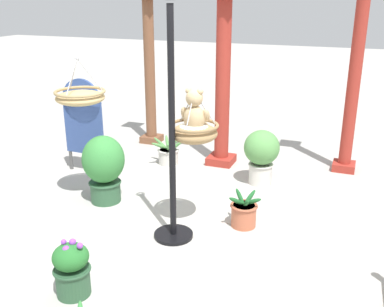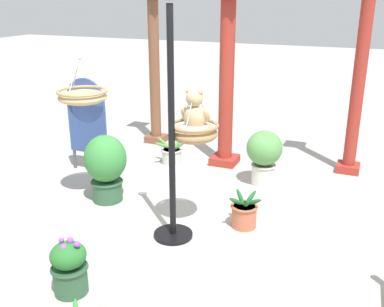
% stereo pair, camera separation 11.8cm
% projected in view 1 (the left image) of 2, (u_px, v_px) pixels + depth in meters
% --- Properties ---
extents(ground_plane, '(40.00, 40.00, 0.00)m').
position_uv_depth(ground_plane, '(191.00, 230.00, 5.26)').
color(ground_plane, '#ADAAA3').
extents(display_pole_central, '(0.44, 0.44, 2.56)m').
position_uv_depth(display_pole_central, '(173.00, 170.00, 4.86)').
color(display_pole_central, black).
rests_on(display_pole_central, ground).
extents(hanging_basket_with_teddy, '(0.54, 0.54, 0.56)m').
position_uv_depth(hanging_basket_with_teddy, '(194.00, 132.00, 4.90)').
color(hanging_basket_with_teddy, '#A37F51').
extents(teddy_bear, '(0.33, 0.29, 0.47)m').
position_uv_depth(teddy_bear, '(195.00, 113.00, 4.86)').
color(teddy_bear, tan).
extents(hanging_basket_left_high, '(0.62, 0.62, 0.57)m').
position_uv_depth(hanging_basket_left_high, '(80.00, 97.00, 5.55)').
color(hanging_basket_left_high, tan).
extents(greenhouse_pillar_left, '(0.43, 0.43, 2.66)m').
position_uv_depth(greenhouse_pillar_left, '(223.00, 84.00, 6.91)').
color(greenhouse_pillar_left, '#9E2D23').
rests_on(greenhouse_pillar_left, ground).
extents(greenhouse_pillar_right, '(0.35, 0.35, 2.98)m').
position_uv_depth(greenhouse_pillar_right, '(354.00, 78.00, 6.58)').
color(greenhouse_pillar_right, '#9E2D23').
rests_on(greenhouse_pillar_right, ground).
extents(greenhouse_pillar_far_back, '(0.36, 0.36, 2.60)m').
position_uv_depth(greenhouse_pillar_far_back, '(150.00, 74.00, 7.97)').
color(greenhouse_pillar_far_back, brown).
rests_on(greenhouse_pillar_far_back, ground).
extents(potted_plant_fern_front, '(0.39, 0.39, 0.43)m').
position_uv_depth(potted_plant_fern_front, '(244.00, 212.00, 5.31)').
color(potted_plant_fern_front, '#BC6042').
rests_on(potted_plant_fern_front, ground).
extents(potted_plant_flowering_red, '(0.34, 0.34, 0.55)m').
position_uv_depth(potted_plant_flowering_red, '(72.00, 269.00, 4.07)').
color(potted_plant_flowering_red, '#2D5638').
rests_on(potted_plant_flowering_red, ground).
extents(potted_plant_tall_leafy, '(0.55, 0.55, 0.90)m').
position_uv_depth(potted_plant_tall_leafy, '(104.00, 166.00, 5.84)').
color(potted_plant_tall_leafy, '#2D5638').
rests_on(potted_plant_tall_leafy, ground).
extents(potted_plant_small_succulent, '(0.54, 0.52, 0.43)m').
position_uv_depth(potted_plant_small_succulent, '(168.00, 154.00, 7.26)').
color(potted_plant_small_succulent, beige).
rests_on(potted_plant_small_succulent, ground).
extents(potted_plant_conical_shrub, '(0.50, 0.50, 0.79)m').
position_uv_depth(potted_plant_conical_shrub, '(261.00, 153.00, 6.41)').
color(potted_plant_conical_shrub, beige).
rests_on(potted_plant_conical_shrub, ground).
extents(display_sign_board, '(0.67, 0.08, 1.44)m').
position_uv_depth(display_sign_board, '(83.00, 118.00, 6.70)').
color(display_sign_board, '#334C8C').
rests_on(display_sign_board, ground).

